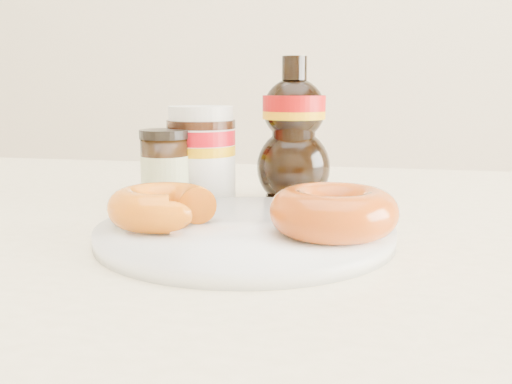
% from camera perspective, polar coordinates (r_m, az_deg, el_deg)
% --- Properties ---
extents(dining_table, '(1.40, 0.90, 0.75)m').
position_cam_1_polar(dining_table, '(0.60, 0.58, -11.30)').
color(dining_table, '#FFEDC2').
rests_on(dining_table, ground).
extents(plate, '(0.27, 0.27, 0.01)m').
position_cam_1_polar(plate, '(0.52, -1.10, -3.98)').
color(plate, white).
rests_on(plate, dining_table).
extents(donut_bitten, '(0.13, 0.13, 0.03)m').
position_cam_1_polar(donut_bitten, '(0.52, -9.33, -1.44)').
color(donut_bitten, '#DC620C').
rests_on(donut_bitten, plate).
extents(donut_whole, '(0.14, 0.14, 0.04)m').
position_cam_1_polar(donut_whole, '(0.49, 7.75, -1.93)').
color(donut_whole, '#A63F0A').
rests_on(donut_whole, plate).
extents(nutella_jar, '(0.08, 0.08, 0.12)m').
position_cam_1_polar(nutella_jar, '(0.68, -5.47, 4.12)').
color(nutella_jar, white).
rests_on(nutella_jar, dining_table).
extents(syrup_bottle, '(0.11, 0.10, 0.17)m').
position_cam_1_polar(syrup_bottle, '(0.69, 3.79, 6.18)').
color(syrup_bottle, black).
rests_on(syrup_bottle, dining_table).
extents(dark_jar, '(0.06, 0.06, 0.09)m').
position_cam_1_polar(dark_jar, '(0.66, -9.06, 2.19)').
color(dark_jar, black).
rests_on(dark_jar, dining_table).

